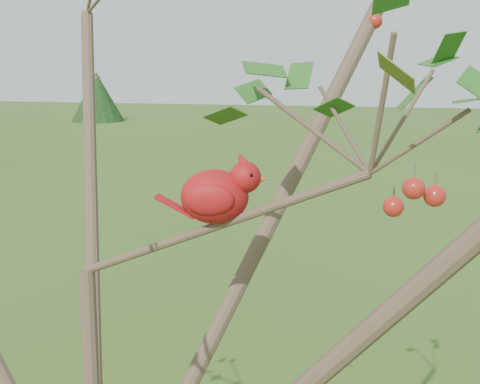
{
  "coord_description": "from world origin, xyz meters",
  "views": [
    {
      "loc": [
        0.6,
        -1.02,
        2.38
      ],
      "look_at": [
        0.3,
        0.08,
        2.15
      ],
      "focal_mm": 45.0,
      "sensor_mm": 36.0,
      "label": 1
    }
  ],
  "objects": [
    {
      "name": "crabapple_tree",
      "position": [
        0.03,
        -0.02,
        2.12
      ],
      "size": [
        2.35,
        2.05,
        2.95
      ],
      "color": "#463426",
      "rests_on": "ground"
    },
    {
      "name": "distant_trees",
      "position": [
        -0.08,
        26.7,
        1.47
      ],
      "size": [
        40.07,
        12.44,
        3.45
      ],
      "color": "#463426",
      "rests_on": "ground"
    },
    {
      "name": "cardinal",
      "position": [
        0.26,
        0.08,
        2.14
      ],
      "size": [
        0.22,
        0.13,
        0.16
      ],
      "rotation": [
        0.0,
        0.0,
        0.19
      ],
      "color": "#A70E1A",
      "rests_on": "ground"
    }
  ]
}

